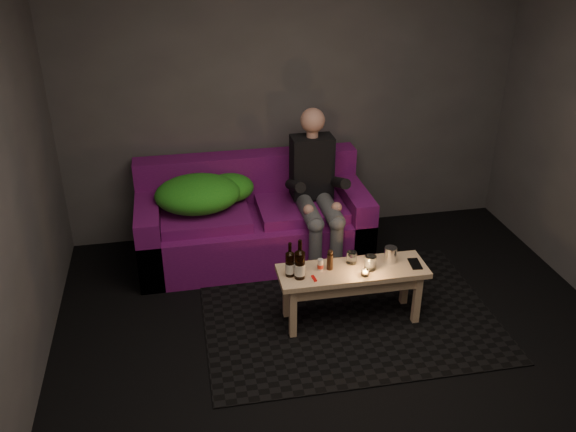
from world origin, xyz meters
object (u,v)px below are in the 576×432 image
coffee_table (352,278)px  person (316,187)px  beer_bottle_b (300,264)px  steel_cup (390,255)px  beer_bottle_a (290,264)px  sofa (253,223)px

coffee_table → person: bearing=92.9°
coffee_table → beer_bottle_b: 0.44m
beer_bottle_b → steel_cup: 0.69m
person → beer_bottle_b: bearing=-109.6°
beer_bottle_a → beer_bottle_b: bearing=-35.7°
beer_bottle_a → beer_bottle_b: 0.07m
person → steel_cup: size_ratio=10.68×
beer_bottle_b → steel_cup: beer_bottle_b is taller
person → coffee_table: size_ratio=1.20×
person → beer_bottle_a: 1.03m
person → beer_bottle_a: bearing=-113.5°
sofa → steel_cup: sofa is taller
coffee_table → beer_bottle_b: beer_bottle_b is taller
person → sofa: bearing=163.1°
beer_bottle_b → beer_bottle_a: bearing=144.3°
sofa → person: bearing=-16.9°
coffee_table → beer_bottle_b: bearing=-174.4°
person → steel_cup: person is taller
coffee_table → beer_bottle_a: size_ratio=4.14×
beer_bottle_a → beer_bottle_b: (0.06, -0.04, 0.01)m
sofa → beer_bottle_b: size_ratio=6.49×
sofa → beer_bottle_a: bearing=-84.4°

